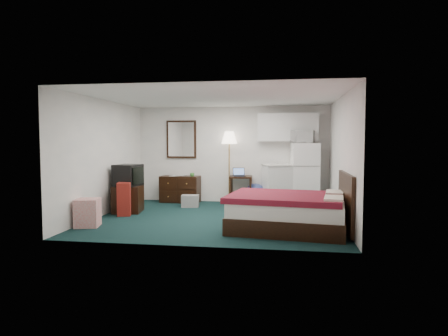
% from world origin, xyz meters
% --- Properties ---
extents(floor, '(5.00, 4.50, 0.01)m').
position_xyz_m(floor, '(0.00, 0.00, 0.00)').
color(floor, black).
rests_on(floor, ground).
extents(ceiling, '(5.00, 4.50, 0.01)m').
position_xyz_m(ceiling, '(0.00, 0.00, 2.50)').
color(ceiling, silver).
rests_on(ceiling, walls).
extents(walls, '(5.01, 4.51, 2.50)m').
position_xyz_m(walls, '(0.00, 0.00, 1.25)').
color(walls, silver).
rests_on(walls, floor).
extents(mirror, '(0.80, 0.06, 1.00)m').
position_xyz_m(mirror, '(-1.35, 2.22, 1.65)').
color(mirror, white).
rests_on(mirror, walls).
extents(upper_cabinets, '(1.50, 0.35, 0.70)m').
position_xyz_m(upper_cabinets, '(1.45, 2.08, 1.95)').
color(upper_cabinets, silver).
rests_on(upper_cabinets, walls).
extents(headboard, '(0.06, 1.56, 1.00)m').
position_xyz_m(headboard, '(2.46, -0.91, 0.55)').
color(headboard, black).
rests_on(headboard, walls).
extents(dresser, '(1.03, 0.51, 0.69)m').
position_xyz_m(dresser, '(-1.33, 1.98, 0.35)').
color(dresser, black).
rests_on(dresser, floor).
extents(floor_lamp, '(0.43, 0.43, 1.85)m').
position_xyz_m(floor_lamp, '(-0.04, 2.05, 0.92)').
color(floor_lamp, tan).
rests_on(floor_lamp, floor).
extents(desk, '(0.60, 0.60, 0.72)m').
position_xyz_m(desk, '(0.28, 1.93, 0.36)').
color(desk, black).
rests_on(desk, floor).
extents(exercise_ball, '(0.59, 0.59, 0.53)m').
position_xyz_m(exercise_ball, '(0.65, 1.96, 0.27)').
color(exercise_ball, navy).
rests_on(exercise_ball, floor).
extents(kitchen_counter, '(1.08, 0.93, 1.01)m').
position_xyz_m(kitchen_counter, '(1.34, 1.83, 0.50)').
color(kitchen_counter, silver).
rests_on(kitchen_counter, floor).
extents(fridge, '(0.71, 0.71, 1.56)m').
position_xyz_m(fridge, '(1.87, 1.88, 0.78)').
color(fridge, white).
rests_on(fridge, floor).
extents(bed, '(2.19, 1.82, 0.64)m').
position_xyz_m(bed, '(1.45, -0.91, 0.32)').
color(bed, '#591625').
rests_on(bed, floor).
extents(tv_stand, '(0.69, 0.74, 0.60)m').
position_xyz_m(tv_stand, '(-2.12, 0.40, 0.30)').
color(tv_stand, black).
rests_on(tv_stand, floor).
extents(suitcase, '(0.39, 0.50, 0.71)m').
position_xyz_m(suitcase, '(-2.06, 0.05, 0.36)').
color(suitcase, maroon).
rests_on(suitcase, floor).
extents(retail_box, '(0.51, 0.51, 0.53)m').
position_xyz_m(retail_box, '(-2.28, -1.17, 0.26)').
color(retail_box, silver).
rests_on(retail_box, floor).
extents(file_bin, '(0.45, 0.37, 0.29)m').
position_xyz_m(file_bin, '(-0.89, 1.28, 0.14)').
color(file_bin, gray).
rests_on(file_bin, floor).
extents(cardboard_box_a, '(0.25, 0.22, 0.20)m').
position_xyz_m(cardboard_box_a, '(0.18, 1.26, 0.10)').
color(cardboard_box_a, '#A27643').
rests_on(cardboard_box_a, floor).
extents(cardboard_box_b, '(0.25, 0.30, 0.29)m').
position_xyz_m(cardboard_box_b, '(0.87, 1.36, 0.14)').
color(cardboard_box_b, '#A27643').
rests_on(cardboard_box_b, floor).
extents(laptop, '(0.35, 0.31, 0.21)m').
position_xyz_m(laptop, '(0.25, 1.87, 0.82)').
color(laptop, black).
rests_on(laptop, desk).
extents(crt_tv, '(0.61, 0.64, 0.48)m').
position_xyz_m(crt_tv, '(-2.11, 0.38, 0.84)').
color(crt_tv, black).
rests_on(crt_tv, tv_stand).
extents(microwave, '(0.60, 0.39, 0.38)m').
position_xyz_m(microwave, '(1.80, 1.83, 1.75)').
color(microwave, white).
rests_on(microwave, fridge).
extents(book_a, '(0.17, 0.06, 0.23)m').
position_xyz_m(book_a, '(-1.54, 1.90, 0.81)').
color(book_a, '#A27643').
rests_on(book_a, dresser).
extents(book_b, '(0.18, 0.05, 0.24)m').
position_xyz_m(book_b, '(-1.38, 2.04, 0.81)').
color(book_b, '#A27643').
rests_on(book_b, dresser).
extents(mug, '(0.13, 0.11, 0.12)m').
position_xyz_m(mug, '(-0.98, 1.89, 0.75)').
color(mug, '#41913A').
rests_on(mug, dresser).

